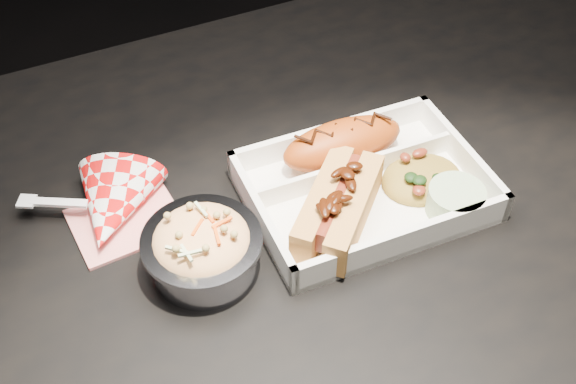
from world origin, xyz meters
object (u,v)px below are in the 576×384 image
Objects in this scene: food_tray at (364,190)px; hotdog at (338,204)px; foil_coleslaw_cup at (202,247)px; napkin_fork at (112,208)px; dining_table at (301,274)px; fried_pastry at (343,143)px.

hotdog is (-0.05, -0.02, 0.02)m from food_tray.
foil_coleslaw_cup reaches higher than hotdog.
hotdog is at bearing 1.16° from napkin_fork.
dining_table is at bearing -173.77° from food_tray.
hotdog is (-0.05, -0.08, 0.00)m from fried_pastry.
fried_pastry is at bearing 20.56° from foil_coleslaw_cup.
dining_table is 0.23m from napkin_fork.
foil_coleslaw_cup is (-0.19, -0.02, 0.02)m from food_tray.
dining_table is 7.44× the size of napkin_fork.
hotdog is (0.03, -0.02, 0.12)m from dining_table.
foil_coleslaw_cup is at bearing -159.44° from fried_pastry.
food_tray is 0.06m from hotdog.
dining_table is at bearing 2.03° from napkin_fork.
napkin_fork is (-0.26, 0.09, 0.01)m from food_tray.
foil_coleslaw_cup is at bearing -29.48° from napkin_fork.
food_tray is 0.06m from fried_pastry.
napkin_fork reaches higher than hotdog.
fried_pastry is 0.89× the size of napkin_fork.
hotdog is at bearing -2.83° from foil_coleslaw_cup.
fried_pastry reaches higher than food_tray.
fried_pastry is (0.00, 0.06, 0.02)m from food_tray.
food_tray is 2.18× the size of foil_coleslaw_cup.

